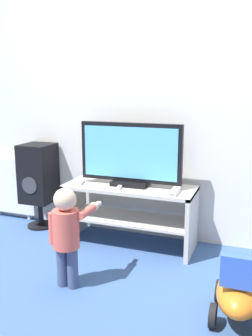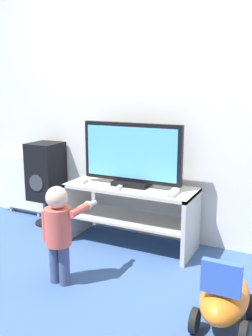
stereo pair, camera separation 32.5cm
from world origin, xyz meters
name	(u,v)px [view 1 (the left image)]	position (x,y,z in m)	size (l,w,h in m)	color
ground_plane	(120,254)	(0.00, 0.00, 0.00)	(16.00, 16.00, 0.00)	#38568C
wall_back	(141,102)	(0.00, 0.54, 1.30)	(10.00, 0.06, 2.60)	silver
tv_stand	(130,206)	(0.00, 0.23, 0.37)	(1.19, 0.46, 0.56)	beige
television	(130,155)	(0.00, 0.25, 0.84)	(0.94, 0.20, 0.57)	black
game_console	(175,192)	(0.44, 0.12, 0.58)	(0.06, 0.19, 0.04)	white
remote_primary	(81,183)	(-0.45, 0.15, 0.57)	(0.06, 0.13, 0.03)	white
remote_secondary	(119,188)	(-0.05, 0.10, 0.57)	(0.05, 0.13, 0.03)	white
child	(67,229)	(-0.17, -0.63, 0.44)	(0.29, 0.44, 0.75)	#3F4C72
speaker_tower	(38,175)	(-1.03, 0.33, 0.56)	(0.31, 0.33, 0.87)	black
ride_on_toy	(240,292)	(1.04, -0.61, 0.19)	(0.32, 0.54, 0.49)	orange
radiator	(13,186)	(-1.47, 0.47, 0.36)	(0.59, 0.08, 0.67)	white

